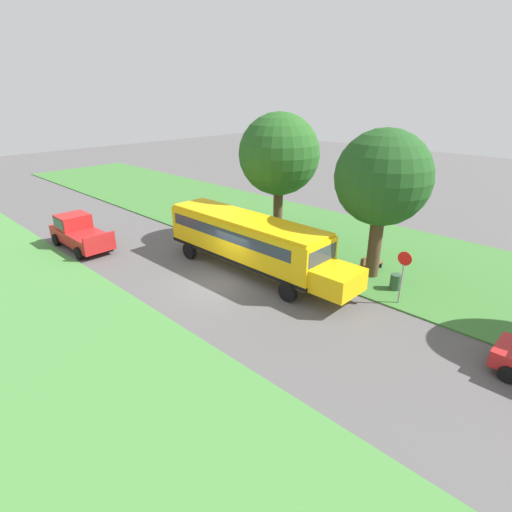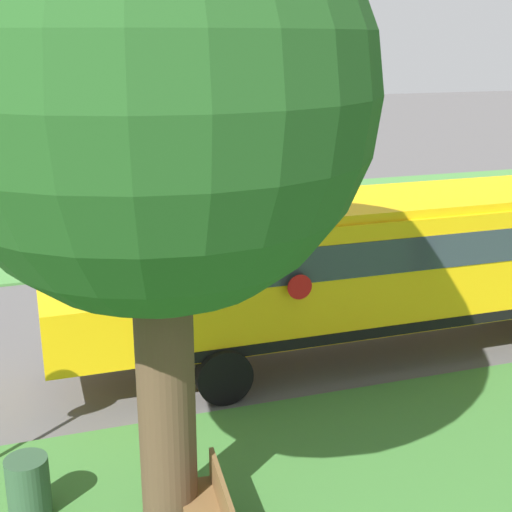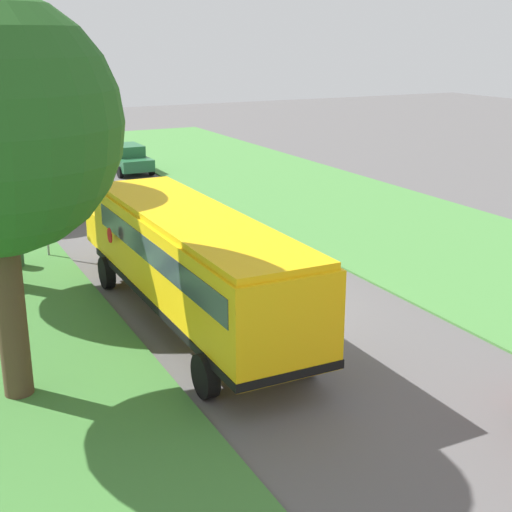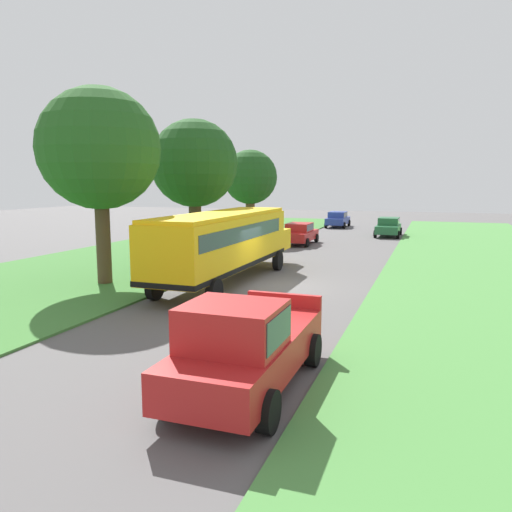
# 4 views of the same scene
# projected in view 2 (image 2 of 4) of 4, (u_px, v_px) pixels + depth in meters

# --- Properties ---
(ground_plane) EXTENTS (120.00, 120.00, 0.00)m
(ground_plane) POSITION_uv_depth(u_px,v_px,m) (343.00, 306.00, 16.95)
(ground_plane) COLOR #565454
(grass_far_side) EXTENTS (10.00, 80.00, 0.07)m
(grass_far_side) POSITION_uv_depth(u_px,v_px,m) (235.00, 218.00, 25.11)
(grass_far_side) COLOR #47843D
(grass_far_side) RESTS_ON ground
(school_bus) EXTENTS (2.84, 12.42, 3.16)m
(school_bus) POSITION_uv_depth(u_px,v_px,m) (394.00, 257.00, 14.23)
(school_bus) COLOR yellow
(school_bus) RESTS_ON ground
(oak_tree_roadside_mid) EXTENTS (4.93, 4.93, 8.01)m
(oak_tree_roadside_mid) POSITION_uv_depth(u_px,v_px,m) (166.00, 100.00, 7.76)
(oak_tree_roadside_mid) COLOR #4C3826
(oak_tree_roadside_mid) RESTS_ON ground
(trash_bin) EXTENTS (0.56, 0.56, 0.90)m
(trash_bin) POSITION_uv_depth(u_px,v_px,m) (29.00, 489.00, 9.33)
(trash_bin) COLOR #2D4C33
(trash_bin) RESTS_ON ground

